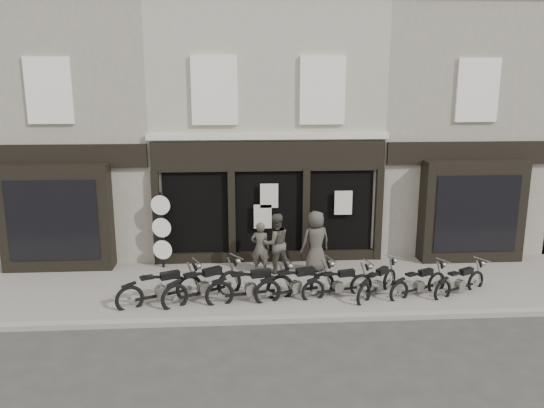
{
  "coord_description": "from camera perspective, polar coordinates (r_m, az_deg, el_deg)",
  "views": [
    {
      "loc": [
        -0.95,
        -13.01,
        5.58
      ],
      "look_at": [
        0.01,
        1.6,
        2.26
      ],
      "focal_mm": 35.0,
      "sensor_mm": 36.0,
      "label": 1
    }
  ],
  "objects": [
    {
      "name": "pavement",
      "position": [
        14.99,
        0.14,
        -8.84
      ],
      "size": [
        30.0,
        4.2,
        0.12
      ],
      "primitive_type": "cube",
      "color": "slate",
      "rests_on": "ground_plane"
    },
    {
      "name": "motorcycle_7",
      "position": [
        15.16,
        19.59,
        -8.12
      ],
      "size": [
        1.78,
        1.15,
        0.93
      ],
      "rotation": [
        0.0,
        0.0,
        0.49
      ],
      "color": "black",
      "rests_on": "ground"
    },
    {
      "name": "kerb",
      "position": [
        13.02,
        0.8,
        -12.3
      ],
      "size": [
        30.0,
        0.25,
        0.13
      ],
      "primitive_type": "cube",
      "color": "gray",
      "rests_on": "ground_plane"
    },
    {
      "name": "motorcycle_5",
      "position": [
        14.48,
        11.29,
        -8.52
      ],
      "size": [
        1.56,
        1.61,
        0.97
      ],
      "rotation": [
        0.0,
        0.0,
        0.81
      ],
      "color": "black",
      "rests_on": "ground"
    },
    {
      "name": "neighbour_right",
      "position": [
        20.32,
        17.48,
        7.83
      ],
      "size": [
        5.6,
        6.73,
        8.34
      ],
      "color": "gray",
      "rests_on": "ground"
    },
    {
      "name": "man_centre",
      "position": [
        15.62,
        0.38,
        -4.24
      ],
      "size": [
        1.04,
        0.91,
        1.79
      ],
      "primitive_type": "imported",
      "rotation": [
        0.0,
        0.0,
        3.46
      ],
      "color": "#403C33",
      "rests_on": "pavement"
    },
    {
      "name": "motorcycle_4",
      "position": [
        14.23,
        7.15,
        -8.75
      ],
      "size": [
        1.99,
        0.8,
        0.97
      ],
      "rotation": [
        0.0,
        0.0,
        0.26
      ],
      "color": "black",
      "rests_on": "ground"
    },
    {
      "name": "man_right",
      "position": [
        15.76,
        4.72,
        -4.03
      ],
      "size": [
        1.04,
        0.84,
        1.84
      ],
      "primitive_type": "imported",
      "rotation": [
        0.0,
        0.0,
        3.46
      ],
      "color": "#3A3630",
      "rests_on": "pavement"
    },
    {
      "name": "advert_sign_post",
      "position": [
        16.29,
        -11.76,
        -3.13
      ],
      "size": [
        0.59,
        0.38,
        2.45
      ],
      "rotation": [
        0.0,
        0.0,
        -0.22
      ],
      "color": "black",
      "rests_on": "ground"
    },
    {
      "name": "ground_plane",
      "position": [
        14.19,
        0.39,
        -10.4
      ],
      "size": [
        90.0,
        90.0,
        0.0
      ],
      "primitive_type": "plane",
      "color": "#2D2B28",
      "rests_on": "ground"
    },
    {
      "name": "motorcycle_6",
      "position": [
        14.74,
        15.53,
        -8.41
      ],
      "size": [
        1.83,
        1.09,
        0.94
      ],
      "rotation": [
        0.0,
        0.0,
        0.45
      ],
      "color": "black",
      "rests_on": "ground"
    },
    {
      "name": "neighbour_left",
      "position": [
        19.72,
        -19.81,
        7.54
      ],
      "size": [
        5.6,
        6.73,
        8.34
      ],
      "color": "gray",
      "rests_on": "ground"
    },
    {
      "name": "motorcycle_1",
      "position": [
        13.98,
        -7.34,
        -8.9
      ],
      "size": [
        2.08,
        1.51,
        1.12
      ],
      "rotation": [
        0.0,
        0.0,
        0.57
      ],
      "color": "black",
      "rests_on": "ground"
    },
    {
      "name": "motorcycle_0",
      "position": [
        13.99,
        -11.83,
        -9.11
      ],
      "size": [
        2.13,
        1.23,
        1.09
      ],
      "rotation": [
        0.0,
        0.0,
        0.43
      ],
      "color": "black",
      "rests_on": "ground"
    },
    {
      "name": "motorcycle_2",
      "position": [
        13.8,
        -2.24,
        -9.08
      ],
      "size": [
        2.32,
        0.85,
        1.12
      ],
      "rotation": [
        0.0,
        0.0,
        0.22
      ],
      "color": "black",
      "rests_on": "ground"
    },
    {
      "name": "central_building",
      "position": [
        19.04,
        -0.89,
        8.24
      ],
      "size": [
        7.3,
        6.22,
        8.34
      ],
      "color": "#A49E8C",
      "rests_on": "ground"
    },
    {
      "name": "motorcycle_3",
      "position": [
        14.0,
        2.65,
        -8.83
      ],
      "size": [
        2.21,
        0.97,
        1.09
      ],
      "rotation": [
        0.0,
        0.0,
        0.3
      ],
      "color": "black",
      "rests_on": "ground"
    },
    {
      "name": "man_left",
      "position": [
        15.59,
        -1.26,
        -4.73
      ],
      "size": [
        0.64,
        0.5,
        1.55
      ],
      "primitive_type": "imported",
      "rotation": [
        0.0,
        0.0,
        2.9
      ],
      "color": "#403C35",
      "rests_on": "pavement"
    }
  ]
}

